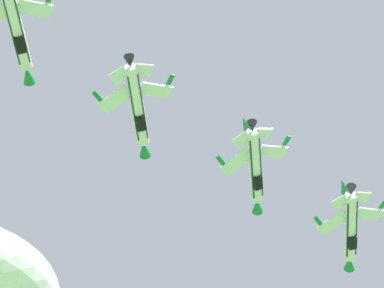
{
  "coord_description": "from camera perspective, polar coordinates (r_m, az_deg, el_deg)",
  "views": [
    {
      "loc": [
        4.31,
        -6.13,
        1.71
      ],
      "look_at": [
        -17.36,
        63.4,
        91.07
      ],
      "focal_mm": 84.16,
      "sensor_mm": 36.0,
      "label": 1
    }
  ],
  "objects": [
    {
      "name": "fighter_jet_left_wing",
      "position": [
        125.71,
        10.0,
        -5.29
      ],
      "size": [
        10.17,
        15.86,
        4.5
      ],
      "rotation": [
        0.0,
        -0.26,
        0.21
      ],
      "color": "silver"
    },
    {
      "name": "fighter_jet_right_wing",
      "position": [
        120.45,
        4.0,
        -1.52
      ],
      "size": [
        9.95,
        15.86,
        4.82
      ],
      "rotation": [
        0.0,
        -0.34,
        0.21
      ],
      "color": "silver"
    },
    {
      "name": "fighter_jet_left_outer",
      "position": [
        114.67,
        -3.48,
        2.33
      ],
      "size": [
        10.15,
        15.86,
        4.53
      ],
      "rotation": [
        0.0,
        -0.26,
        0.21
      ],
      "color": "silver"
    },
    {
      "name": "fighter_jet_right_outer",
      "position": [
        110.02,
        -11.1,
        7.26
      ],
      "size": [
        10.13,
        15.86,
        4.56
      ],
      "rotation": [
        0.0,
        -0.27,
        0.21
      ],
      "color": "silver"
    }
  ]
}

